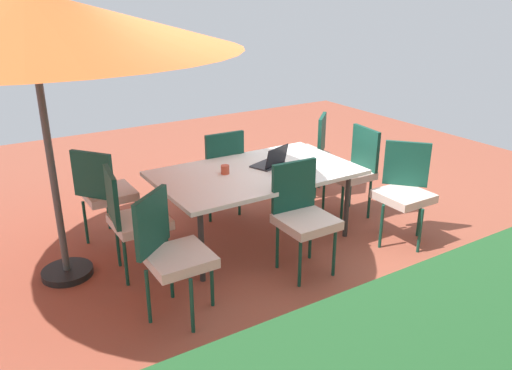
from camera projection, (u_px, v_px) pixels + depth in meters
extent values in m
cube|color=#9E4C38|center=(256.00, 240.00, 5.20)|extent=(10.00, 10.00, 0.02)
cube|color=white|center=(256.00, 173.00, 4.94)|extent=(1.92, 1.15, 0.04)
cylinder|color=#333333|center=(297.00, 180.00, 5.81)|extent=(0.05, 0.05, 0.69)
cylinder|color=#333333|center=(163.00, 210.00, 5.00)|extent=(0.05, 0.05, 0.69)
cylinder|color=#333333|center=(347.00, 205.00, 5.13)|extent=(0.05, 0.05, 0.69)
cylinder|color=#333333|center=(201.00, 245.00, 4.33)|extent=(0.05, 0.05, 0.69)
cylinder|color=#4C4C4C|center=(49.00, 150.00, 4.12)|extent=(0.06, 0.06, 2.33)
cone|color=orange|center=(29.00, 20.00, 3.76)|extent=(3.18, 3.18, 0.43)
cylinder|color=black|center=(68.00, 272.00, 4.53)|extent=(0.44, 0.44, 0.06)
cube|color=beige|center=(140.00, 221.00, 4.43)|extent=(0.46, 0.46, 0.08)
cube|color=#144738|center=(112.00, 197.00, 4.26)|extent=(0.10, 0.44, 0.45)
cylinder|color=#144738|center=(167.00, 253.00, 4.44)|extent=(0.03, 0.03, 0.45)
cylinder|color=#144738|center=(157.00, 236.00, 4.75)|extent=(0.03, 0.03, 0.45)
cylinder|color=#144738|center=(126.00, 262.00, 4.30)|extent=(0.03, 0.03, 0.45)
cylinder|color=#144738|center=(118.00, 244.00, 4.61)|extent=(0.03, 0.03, 0.45)
cube|color=beige|center=(306.00, 222.00, 4.42)|extent=(0.46, 0.46, 0.08)
cube|color=#144738|center=(294.00, 186.00, 4.50)|extent=(0.44, 0.06, 0.45)
cylinder|color=#144738|center=(300.00, 263.00, 4.29)|extent=(0.03, 0.03, 0.45)
cylinder|color=#144738|center=(334.00, 253.00, 4.45)|extent=(0.03, 0.03, 0.45)
cylinder|color=#144738|center=(277.00, 245.00, 4.58)|extent=(0.03, 0.03, 0.45)
cylinder|color=#144738|center=(310.00, 236.00, 4.75)|extent=(0.03, 0.03, 0.45)
cube|color=beige|center=(304.00, 154.00, 6.23)|extent=(0.46, 0.46, 0.08)
cube|color=#144738|center=(322.00, 134.00, 6.09)|extent=(0.34, 0.33, 0.45)
cylinder|color=#144738|center=(291.00, 169.00, 6.53)|extent=(0.03, 0.03, 0.45)
cylinder|color=#144738|center=(286.00, 178.00, 6.21)|extent=(0.03, 0.03, 0.45)
cylinder|color=#144738|center=(319.00, 171.00, 6.45)|extent=(0.03, 0.03, 0.45)
cylinder|color=#144738|center=(315.00, 181.00, 6.12)|extent=(0.03, 0.03, 0.45)
cube|color=beige|center=(179.00, 258.00, 3.82)|extent=(0.46, 0.46, 0.08)
cube|color=#144738|center=(152.00, 222.00, 3.79)|extent=(0.37, 0.31, 0.45)
cylinder|color=#144738|center=(192.00, 306.00, 3.70)|extent=(0.03, 0.03, 0.45)
cylinder|color=#144738|center=(212.00, 281.00, 4.02)|extent=(0.03, 0.03, 0.45)
cylinder|color=#144738|center=(148.00, 297.00, 3.81)|extent=(0.03, 0.03, 0.45)
cylinder|color=#144738|center=(171.00, 273.00, 4.13)|extent=(0.03, 0.03, 0.45)
cube|color=beige|center=(109.00, 194.00, 5.03)|extent=(0.46, 0.46, 0.08)
cube|color=#144738|center=(93.00, 175.00, 4.75)|extent=(0.29, 0.37, 0.45)
cylinder|color=#144738|center=(137.00, 214.00, 5.22)|extent=(0.03, 0.03, 0.45)
cylinder|color=#144738|center=(108.00, 209.00, 5.34)|extent=(0.03, 0.03, 0.45)
cylinder|color=#144738|center=(116.00, 228.00, 4.91)|extent=(0.03, 0.03, 0.45)
cylinder|color=#144738|center=(86.00, 223.00, 5.03)|extent=(0.03, 0.03, 0.45)
cube|color=beige|center=(404.00, 196.00, 4.97)|extent=(0.46, 0.46, 0.08)
cube|color=#144738|center=(407.00, 164.00, 5.06)|extent=(0.32, 0.35, 0.45)
cylinder|color=#144738|center=(381.00, 226.00, 4.95)|extent=(0.03, 0.03, 0.45)
cylinder|color=#144738|center=(420.00, 231.00, 4.85)|extent=(0.03, 0.03, 0.45)
cylinder|color=#144738|center=(383.00, 212.00, 5.27)|extent=(0.03, 0.03, 0.45)
cylinder|color=#144738|center=(419.00, 216.00, 5.18)|extent=(0.03, 0.03, 0.45)
cube|color=beige|center=(217.00, 172.00, 5.63)|extent=(0.46, 0.46, 0.08)
cube|color=#144738|center=(225.00, 154.00, 5.37)|extent=(0.44, 0.06, 0.45)
cylinder|color=#144738|center=(225.00, 186.00, 5.96)|extent=(0.03, 0.03, 0.45)
cylinder|color=#144738|center=(196.00, 192.00, 5.79)|extent=(0.03, 0.03, 0.45)
cylinder|color=#144738|center=(239.00, 196.00, 5.67)|extent=(0.03, 0.03, 0.45)
cylinder|color=#144738|center=(210.00, 202.00, 5.50)|extent=(0.03, 0.03, 0.45)
cube|color=beige|center=(348.00, 174.00, 5.57)|extent=(0.46, 0.46, 0.08)
cube|color=#144738|center=(365.00, 148.00, 5.56)|extent=(0.09, 0.44, 0.45)
cylinder|color=#144738|center=(324.00, 193.00, 5.75)|extent=(0.03, 0.03, 0.45)
cylinder|color=#144738|center=(342.00, 205.00, 5.44)|extent=(0.03, 0.03, 0.45)
cylinder|color=#144738|center=(350.00, 188.00, 5.89)|extent=(0.03, 0.03, 0.45)
cylinder|color=#144738|center=(369.00, 199.00, 5.59)|extent=(0.03, 0.03, 0.45)
cube|color=#2D2D33|center=(268.00, 165.00, 5.07)|extent=(0.38, 0.32, 0.02)
cube|color=black|center=(277.00, 157.00, 4.97)|extent=(0.32, 0.16, 0.20)
cylinder|color=#CC4C33|center=(225.00, 170.00, 4.84)|extent=(0.08, 0.08, 0.08)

